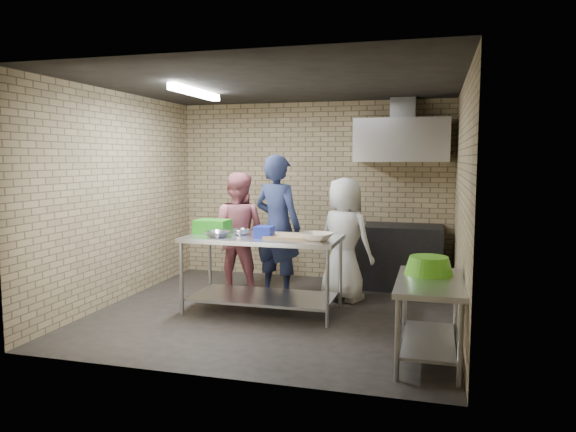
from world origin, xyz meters
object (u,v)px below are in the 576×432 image
object	(u,v)px
side_counter	(429,320)
bottle_red	(406,146)
green_crate	(212,226)
woman_pink	(238,232)
man_navy	(278,227)
blue_tub	(264,232)
woman_white	(345,239)
green_basin	(429,265)
bottle_green	(435,147)
stove	(399,257)
prep_table	(263,274)

from	to	relation	value
side_counter	bottle_red	xyz separation A→B (m)	(-0.40, 2.99, 1.65)
green_crate	woman_pink	world-z (taller)	woman_pink
bottle_red	man_navy	distance (m)	2.26
blue_tub	bottle_red	bearing A→B (deg)	53.10
woman_white	green_crate	bearing A→B (deg)	49.22
blue_tub	man_navy	world-z (taller)	man_navy
side_counter	green_basin	bearing A→B (deg)	94.57
blue_tub	woman_white	bearing A→B (deg)	48.27
bottle_green	woman_pink	size ratio (longest dim) A/B	0.09
man_navy	woman_pink	bearing A→B (deg)	4.25
bottle_green	man_navy	bearing A→B (deg)	-148.85
bottle_red	woman_white	size ratio (longest dim) A/B	0.11
blue_tub	stove	bearing A→B (deg)	50.49
bottle_green	woman_white	xyz separation A→B (m)	(-1.10, -1.10, -1.21)
stove	man_navy	xyz separation A→B (m)	(-1.53, -0.96, 0.50)
woman_pink	prep_table	bearing A→B (deg)	128.02
green_basin	woman_pink	xyz separation A→B (m)	(-2.59, 1.72, -0.01)
green_basin	woman_white	distance (m)	1.96
woman_white	bottle_green	bearing A→B (deg)	-109.45
green_basin	blue_tub	bearing A→B (deg)	158.68
blue_tub	bottle_red	distance (m)	2.71
bottle_green	man_navy	size ratio (longest dim) A/B	0.08
prep_table	stove	world-z (taller)	prep_table
stove	blue_tub	bearing A→B (deg)	-129.51
stove	bottle_red	distance (m)	1.60
bottle_red	green_basin	bearing A→B (deg)	-82.10
green_crate	woman_pink	distance (m)	0.78
man_navy	woman_white	world-z (taller)	man_navy
side_counter	green_crate	size ratio (longest dim) A/B	2.93
side_counter	green_crate	bearing A→B (deg)	155.58
prep_table	woman_white	size ratio (longest dim) A/B	1.15
bottle_green	woman_white	distance (m)	1.97
side_counter	man_navy	bearing A→B (deg)	137.79
stove	green_basin	size ratio (longest dim) A/B	2.61
bottle_red	bottle_green	xyz separation A→B (m)	(0.40, 0.00, -0.01)
blue_tub	woman_pink	distance (m)	1.22
woman_white	woman_pink	bearing A→B (deg)	22.51
green_basin	bottle_green	size ratio (longest dim) A/B	3.07
prep_table	bottle_red	distance (m)	2.92
stove	bottle_green	distance (m)	1.65
green_crate	woman_pink	size ratio (longest dim) A/B	0.25
green_basin	man_navy	xyz separation A→B (m)	(-1.96, 1.54, 0.11)
stove	bottle_green	size ratio (longest dim) A/B	8.00
side_counter	green_basin	distance (m)	0.52
prep_table	side_counter	bearing A→B (deg)	-29.04
woman_white	green_basin	bearing A→B (deg)	148.85
woman_pink	bottle_green	bearing A→B (deg)	-157.25
woman_pink	woman_white	bearing A→B (deg)	178.39
blue_tub	green_basin	world-z (taller)	blue_tub
blue_tub	man_navy	size ratio (longest dim) A/B	0.11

